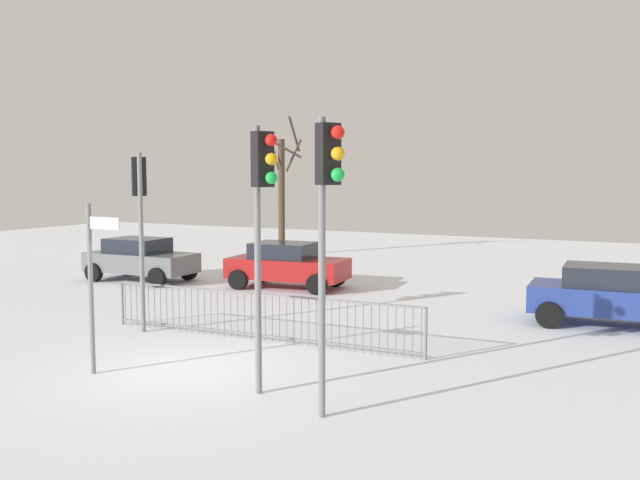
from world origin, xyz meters
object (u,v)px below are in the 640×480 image
traffic_light_rear_right (262,199)px  car_grey_trailing (140,259)px  direction_sign_post (93,279)px  traffic_light_mid_left (140,201)px  traffic_light_mid_right (327,200)px  bare_tree_left (282,191)px  car_red_mid (287,264)px  car_blue_far (610,295)px

traffic_light_rear_right → car_grey_trailing: bearing=-106.2°
direction_sign_post → traffic_light_mid_left: bearing=119.3°
traffic_light_mid_right → bare_tree_left: size_ratio=0.74×
direction_sign_post → car_red_mid: direction_sign_post is taller
traffic_light_mid_right → car_blue_far: 9.91m
traffic_light_rear_right → bare_tree_left: bare_tree_left is taller
traffic_light_mid_left → car_grey_trailing: 8.29m
traffic_light_mid_right → car_grey_trailing: size_ratio=1.18×
traffic_light_mid_right → bare_tree_left: bare_tree_left is taller
traffic_light_mid_left → traffic_light_mid_right: bearing=-75.4°
car_grey_trailing → car_red_mid: same height
traffic_light_rear_right → car_blue_far: 9.98m
car_red_mid → bare_tree_left: bare_tree_left is taller
bare_tree_left → traffic_light_mid_right: bearing=-58.3°
traffic_light_mid_left → car_grey_trailing: (-5.26, 5.98, -2.30)m
traffic_light_mid_right → direction_sign_post: (-4.92, 0.25, -1.56)m
direction_sign_post → bare_tree_left: bearing=111.2°
traffic_light_rear_right → bare_tree_left: (-9.67, 17.51, -0.39)m
traffic_light_mid_left → traffic_light_rear_right: 5.88m
traffic_light_mid_left → traffic_light_rear_right: traffic_light_rear_right is taller
traffic_light_mid_left → traffic_light_mid_right: size_ratio=0.92×
car_blue_far → bare_tree_left: (-14.37, 9.06, 2.13)m
traffic_light_rear_right → traffic_light_mid_left: bearing=-95.2°
traffic_light_mid_left → car_blue_far: size_ratio=1.07×
car_grey_trailing → bare_tree_left: 8.92m
direction_sign_post → traffic_light_rear_right: bearing=7.4°
traffic_light_mid_left → traffic_light_mid_right: 7.45m
traffic_light_mid_right → traffic_light_rear_right: traffic_light_mid_right is taller
traffic_light_mid_left → bare_tree_left: size_ratio=0.68×
direction_sign_post → car_grey_trailing: (-6.92, 9.20, -1.01)m
car_blue_far → car_red_mid: same height
car_grey_trailing → bare_tree_left: size_ratio=0.63×
traffic_light_mid_right → car_blue_far: (3.22, 9.02, -2.56)m
traffic_light_mid_left → direction_sign_post: traffic_light_mid_left is taller
traffic_light_mid_right → car_grey_trailing: traffic_light_mid_right is taller
traffic_light_rear_right → car_grey_trailing: size_ratio=1.17×
traffic_light_mid_left → direction_sign_post: bearing=-110.2°
traffic_light_rear_right → direction_sign_post: 3.78m
car_grey_trailing → car_red_mid: size_ratio=0.97×
traffic_light_mid_left → car_grey_trailing: size_ratio=1.09×
traffic_light_rear_right → car_red_mid: (-5.11, 9.82, -2.52)m
bare_tree_left → car_grey_trailing: bearing=-94.6°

